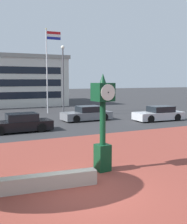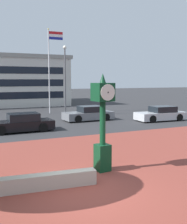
{
  "view_description": "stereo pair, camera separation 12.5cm",
  "coord_description": "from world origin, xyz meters",
  "px_view_note": "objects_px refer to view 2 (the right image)",
  "views": [
    {
      "loc": [
        -3.49,
        -7.87,
        3.57
      ],
      "look_at": [
        1.24,
        2.02,
        2.31
      ],
      "focal_mm": 44.63,
      "sensor_mm": 36.0,
      "label": 1
    },
    {
      "loc": [
        -3.37,
        -7.93,
        3.57
      ],
      "look_at": [
        1.24,
        2.02,
        2.31
      ],
      "focal_mm": 44.63,
      "sensor_mm": 36.0,
      "label": 2
    }
  ],
  "objects_px": {
    "car_street_mid": "(21,123)",
    "flagpole_primary": "(50,65)",
    "car_street_far": "(161,114)",
    "street_lamp_post": "(65,73)",
    "street_clock": "(103,121)",
    "car_street_near": "(89,114)"
  },
  "relations": [
    {
      "from": "car_street_mid",
      "to": "flagpole_primary",
      "type": "bearing_deg",
      "value": -27.95
    },
    {
      "from": "car_street_far",
      "to": "street_lamp_post",
      "type": "relative_size",
      "value": 0.65
    },
    {
      "from": "car_street_far",
      "to": "flagpole_primary",
      "type": "distance_m",
      "value": 12.79
    },
    {
      "from": "street_clock",
      "to": "car_street_near",
      "type": "xyz_separation_m",
      "value": [
        5.13,
        12.92,
        -1.43
      ]
    },
    {
      "from": "car_street_near",
      "to": "flagpole_primary",
      "type": "height_order",
      "value": "flagpole_primary"
    },
    {
      "from": "car_street_mid",
      "to": "street_clock",
      "type": "bearing_deg",
      "value": -172.88
    },
    {
      "from": "car_street_near",
      "to": "car_street_far",
      "type": "height_order",
      "value": "same"
    },
    {
      "from": "street_clock",
      "to": "car_street_near",
      "type": "height_order",
      "value": "street_clock"
    },
    {
      "from": "car_street_far",
      "to": "street_lamp_post",
      "type": "bearing_deg",
      "value": 46.61
    },
    {
      "from": "car_street_far",
      "to": "street_lamp_post",
      "type": "height_order",
      "value": "street_lamp_post"
    },
    {
      "from": "street_lamp_post",
      "to": "car_street_mid",
      "type": "bearing_deg",
      "value": -128.95
    },
    {
      "from": "car_street_near",
      "to": "flagpole_primary",
      "type": "xyz_separation_m",
      "value": [
        -1.53,
        6.61,
        4.65
      ]
    },
    {
      "from": "flagpole_primary",
      "to": "car_street_near",
      "type": "bearing_deg",
      "value": -76.96
    },
    {
      "from": "car_street_far",
      "to": "flagpole_primary",
      "type": "bearing_deg",
      "value": 40.8
    },
    {
      "from": "car_street_near",
      "to": "street_lamp_post",
      "type": "height_order",
      "value": "street_lamp_post"
    },
    {
      "from": "street_clock",
      "to": "street_lamp_post",
      "type": "relative_size",
      "value": 0.55
    },
    {
      "from": "street_clock",
      "to": "flagpole_primary",
      "type": "height_order",
      "value": "flagpole_primary"
    },
    {
      "from": "street_clock",
      "to": "flagpole_primary",
      "type": "relative_size",
      "value": 0.43
    },
    {
      "from": "car_street_mid",
      "to": "car_street_far",
      "type": "height_order",
      "value": "same"
    },
    {
      "from": "car_street_mid",
      "to": "car_street_far",
      "type": "relative_size",
      "value": 1.0
    },
    {
      "from": "car_street_near",
      "to": "car_street_far",
      "type": "distance_m",
      "value": 6.39
    },
    {
      "from": "car_street_far",
      "to": "street_clock",
      "type": "bearing_deg",
      "value": 136.16
    }
  ]
}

